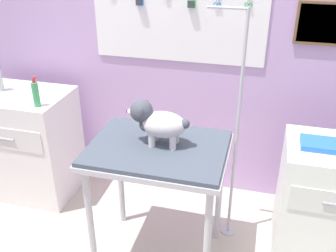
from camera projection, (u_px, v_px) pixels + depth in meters
rear_wall_panel at (184, 60)px, 3.09m from camera, size 4.00×0.11×2.30m
grooming_table at (158, 160)px, 2.43m from camera, size 0.88×0.65×0.90m
grooming_arm at (235, 143)px, 2.63m from camera, size 0.30×0.11×1.70m
dog at (157, 122)px, 2.34m from camera, size 0.40×0.19×0.29m
counter_left at (26, 143)px, 3.29m from camera, size 0.80×0.58×0.92m
cabinet_right at (330, 203)px, 2.62m from camera, size 0.68×0.54×0.87m
detangler_spray at (36, 94)px, 2.82m from camera, size 0.05×0.05×0.23m
supply_tray at (320, 144)px, 2.43m from camera, size 0.24×0.18×0.04m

